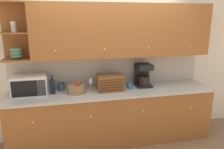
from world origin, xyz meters
name	(u,v)px	position (x,y,z in m)	size (l,w,h in m)	color
ground_plane	(109,131)	(0.00, 0.00, 0.00)	(24.00, 24.00, 0.00)	#896647
wall_back	(109,62)	(0.00, 0.03, 1.30)	(5.71, 0.06, 2.60)	silver
counter_unit	(113,115)	(0.00, -0.32, 0.45)	(3.33, 0.66, 0.90)	#935628
backsplash_panel	(109,70)	(0.00, -0.01, 1.17)	(3.31, 0.01, 0.54)	#B7B2A8
upper_cabinets	(122,30)	(0.17, -0.18, 1.86)	(3.31, 0.38, 0.84)	#935628
microwave	(30,85)	(-1.29, -0.24, 1.06)	(0.51, 0.37, 0.30)	silver
wine_bottle	(52,85)	(-0.96, -0.28, 1.04)	(0.07, 0.07, 0.30)	black
storage_canister	(61,87)	(-0.83, -0.13, 0.97)	(0.11, 0.11, 0.12)	#33567A
fruit_basket	(76,89)	(-0.60, -0.31, 0.97)	(0.28, 0.28, 0.19)	#937047
wine_glass	(91,82)	(-0.35, -0.20, 1.04)	(0.07, 0.07, 0.20)	silver
bread_box	(110,83)	(-0.05, -0.30, 1.03)	(0.41, 0.28, 0.26)	brown
mug	(130,86)	(0.28, -0.30, 0.96)	(0.09, 0.08, 0.11)	#38669E
coffee_maker	(143,75)	(0.56, -0.20, 1.10)	(0.25, 0.27, 0.39)	black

